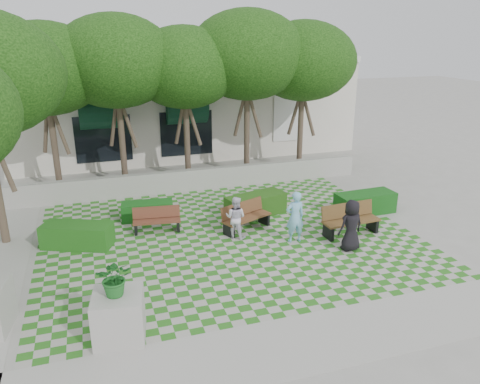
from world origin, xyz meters
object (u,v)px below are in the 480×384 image
object	(u,v)px
hedge_west	(77,235)
person_blue	(295,217)
bench_mid	(246,217)
hedge_midright	(256,205)
person_dark	(351,225)
person_white	(236,217)
bench_east	(350,220)
hedge_east	(365,203)
hedge_midleft	(148,211)
bench_west	(157,220)
planter_front	(118,307)

from	to	relation	value
hedge_west	person_blue	distance (m)	6.92
bench_mid	hedge_midright	xyz separation A→B (m)	(0.78, 1.14, -0.06)
hedge_west	person_dark	distance (m)	8.57
person_white	person_blue	bearing A→B (deg)	-169.55
hedge_west	person_dark	world-z (taller)	person_dark
bench_east	person_dark	xyz separation A→B (m)	(-0.62, -1.07, 0.32)
hedge_east	hedge_midright	distance (m)	4.10
hedge_east	person_dark	world-z (taller)	person_dark
hedge_midright	hedge_midleft	size ratio (longest dim) A/B	1.23
hedge_midright	person_white	distance (m)	2.13
bench_east	bench_west	distance (m)	6.51
hedge_west	person_dark	size ratio (longest dim) A/B	1.31
bench_west	person_white	size ratio (longest dim) A/B	1.15
hedge_midright	hedge_midleft	world-z (taller)	hedge_midright
bench_east	person_white	xyz separation A→B (m)	(-3.73, 0.89, 0.21)
person_white	bench_west	bearing A→B (deg)	8.92
hedge_west	hedge_east	bearing A→B (deg)	-1.62
person_blue	person_white	world-z (taller)	person_blue
hedge_west	planter_front	world-z (taller)	planter_front
bench_east	bench_mid	world-z (taller)	bench_east
bench_west	person_blue	world-z (taller)	person_blue
hedge_midleft	planter_front	distance (m)	6.93
bench_west	hedge_east	xyz separation A→B (m)	(7.66, -0.70, -0.01)
planter_front	person_dark	size ratio (longest dim) A/B	1.18
bench_east	person_white	world-z (taller)	person_white
hedge_midleft	bench_west	bearing A→B (deg)	-82.17
hedge_west	person_white	world-z (taller)	person_white
bench_east	planter_front	world-z (taller)	planter_front
hedge_west	person_blue	bearing A→B (deg)	-14.97
hedge_midright	person_white	world-z (taller)	person_white
hedge_midright	planter_front	world-z (taller)	planter_front
bench_west	hedge_midright	size ratio (longest dim) A/B	0.73
bench_mid	person_blue	bearing A→B (deg)	-72.44
planter_front	hedge_midleft	bearing A→B (deg)	77.68
person_dark	bench_mid	bearing A→B (deg)	-50.10
hedge_west	person_blue	xyz separation A→B (m)	(6.67, -1.78, 0.48)
hedge_east	hedge_west	distance (m)	10.22
bench_mid	hedge_midleft	bearing A→B (deg)	124.39
bench_east	person_blue	size ratio (longest dim) A/B	1.17
hedge_midleft	person_white	distance (m)	3.60
hedge_east	hedge_midright	size ratio (longest dim) A/B	0.99
bench_mid	bench_west	bearing A→B (deg)	141.99
bench_west	person_dark	xyz separation A→B (m)	(5.51, -3.27, 0.42)
bench_east	hedge_midright	size ratio (longest dim) A/B	0.89
hedge_east	person_white	xyz separation A→B (m)	(-5.26, -0.61, 0.32)
planter_front	person_blue	size ratio (longest dim) A/B	1.13
hedge_midleft	person_dark	size ratio (longest dim) A/B	1.11
person_dark	hedge_west	bearing A→B (deg)	-25.86
person_dark	hedge_midleft	bearing A→B (deg)	-44.51
person_blue	bench_east	bearing A→B (deg)	-179.39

